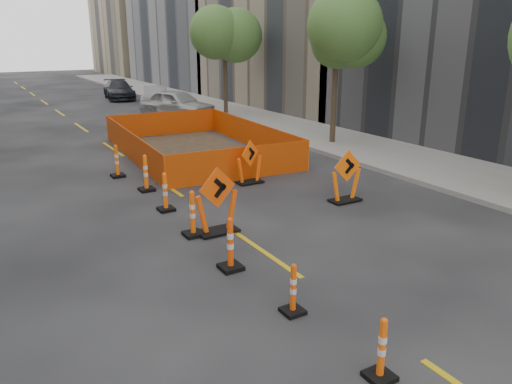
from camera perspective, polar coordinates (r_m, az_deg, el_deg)
ground_plane at (r=8.28m, az=15.84°, el=-16.28°), size 140.00×140.00×0.00m
sidewalk_right at (r=22.29m, az=9.89°, el=5.67°), size 4.00×90.00×0.15m
bld_right_e at (r=67.06m, az=-11.93°, el=20.02°), size 12.00×14.00×16.00m
tree_r_b at (r=21.46m, az=9.24°, el=17.24°), size 2.80×2.80×5.95m
tree_r_c at (r=29.87m, az=-3.62°, el=17.40°), size 2.80×2.80×5.95m
channelizer_2 at (r=7.24m, az=14.19°, el=-16.99°), size 0.37×0.37×0.95m
channelizer_3 at (r=8.52m, az=4.28°, el=-10.96°), size 0.36×0.36×0.92m
channelizer_4 at (r=9.97m, az=-2.95°, el=-5.93°), size 0.44×0.44×1.11m
channelizer_5 at (r=11.70m, az=-7.26°, el=-2.45°), size 0.44×0.44×1.12m
channelizer_6 at (r=13.52m, az=-10.34°, el=0.02°), size 0.42×0.42×1.06m
channelizer_7 at (r=15.39m, az=-12.49°, el=2.15°), size 0.44×0.44×1.13m
channelizer_8 at (r=17.19m, az=-15.62°, el=3.44°), size 0.43×0.43×1.10m
chevron_sign_left at (r=11.73m, az=-4.48°, el=-0.97°), size 1.16×0.78×1.63m
chevron_sign_center at (r=15.78m, az=-0.74°, el=3.46°), size 1.09×0.90×1.41m
chevron_sign_right at (r=14.21m, az=10.27°, el=1.81°), size 1.02×0.64×1.50m
safety_fence at (r=20.16m, az=-7.01°, el=5.95°), size 5.70×9.06×1.09m
parked_car_near at (r=29.16m, az=-9.01°, el=9.91°), size 3.67×5.14×1.63m
parked_car_mid at (r=34.10m, az=-11.39°, el=10.63°), size 2.75×4.45×1.38m
parked_car_far at (r=39.26m, az=-15.39°, el=11.19°), size 2.55×4.91×1.36m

